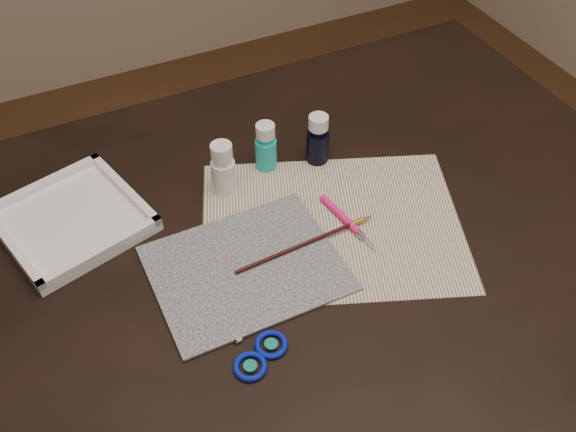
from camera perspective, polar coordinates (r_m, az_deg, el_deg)
name	(u,v)px	position (r m, az deg, el deg)	size (l,w,h in m)	color
table	(288,363)	(1.32, 0.00, -12.95)	(1.30, 0.90, 0.75)	black
paper	(332,225)	(1.04, 3.91, -0.77)	(0.42, 0.32, 0.00)	white
canvas	(246,268)	(0.97, -3.73, -4.63)	(0.28, 0.22, 0.00)	black
paint_bottle_white	(223,169)	(1.07, -5.79, 4.22)	(0.04, 0.04, 0.10)	white
paint_bottle_cyan	(266,146)	(1.11, -1.98, 6.20)	(0.04, 0.04, 0.09)	#1BB4B5
paint_bottle_navy	(318,139)	(1.12, 2.67, 6.85)	(0.04, 0.04, 0.10)	black
paintbrush	(307,243)	(1.00, 1.74, -2.37)	(0.25, 0.01, 0.01)	black
craft_knife	(349,223)	(1.03, 5.42, -0.63)	(0.14, 0.01, 0.01)	#FF197C
scissors	(227,337)	(0.90, -5.44, -10.62)	(0.18, 0.09, 0.01)	silver
palette_tray	(72,219)	(1.09, -18.67, -0.23)	(0.21, 0.21, 0.03)	white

